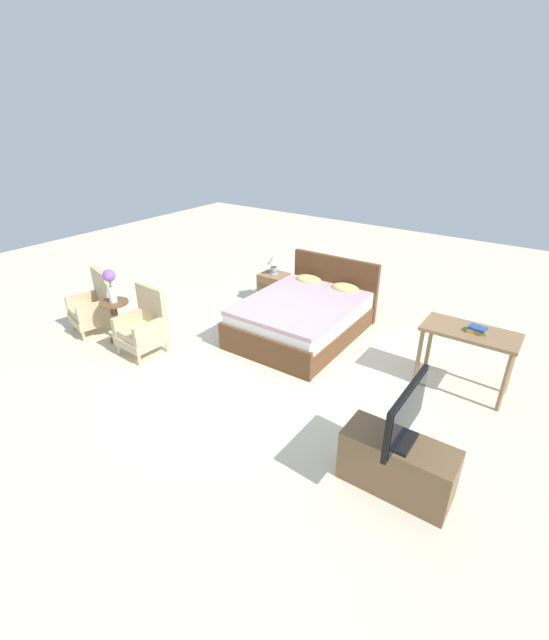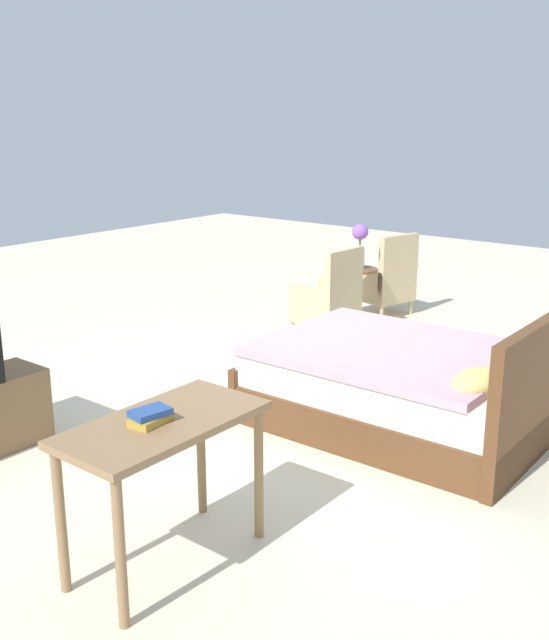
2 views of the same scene
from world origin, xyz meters
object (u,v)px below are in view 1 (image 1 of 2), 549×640
(tv_flatscreen, at_px, (406,414))
(vanity_desk, at_px, (469,340))
(tv_stand, at_px, (397,465))
(armchair_by_window_right, at_px, (144,327))
(book_stack, at_px, (477,330))
(armchair_by_window_left, at_px, (94,307))
(table_lamp, at_px, (274,262))
(flower_vase, at_px, (110,282))
(side_table, at_px, (116,317))
(bed, at_px, (304,316))
(nightstand, at_px, (274,288))

(tv_flatscreen, xyz_separation_m, vanity_desk, (0.07, 1.92, -0.15))
(tv_stand, height_order, tv_flatscreen, tv_flatscreen)
(armchair_by_window_right, xyz_separation_m, tv_flatscreen, (3.70, -0.31, 0.43))
(armchair_by_window_right, distance_m, book_stack, 4.18)
(armchair_by_window_left, distance_m, table_lamp, 2.91)
(armchair_by_window_left, relative_size, flower_vase, 1.93)
(armchair_by_window_right, bearing_deg, table_lamp, 79.08)
(side_table, bearing_deg, vanity_desk, 20.44)
(tv_flatscreen, bearing_deg, armchair_by_window_left, 176.30)
(bed, relative_size, flower_vase, 4.28)
(flower_vase, height_order, tv_flatscreen, flower_vase)
(side_table, distance_m, book_stack, 4.72)
(armchair_by_window_right, distance_m, table_lamp, 2.47)
(bed, height_order, flower_vase, flower_vase)
(armchair_by_window_left, relative_size, armchair_by_window_right, 1.00)
(armchair_by_window_right, height_order, tv_stand, armchair_by_window_right)
(bed, distance_m, armchair_by_window_left, 3.14)
(nightstand, bearing_deg, bed, -33.70)
(side_table, bearing_deg, armchair_by_window_right, 1.76)
(bed, bearing_deg, tv_stand, -42.60)
(bed, relative_size, armchair_by_window_right, 2.22)
(vanity_desk, bearing_deg, nightstand, 166.47)
(vanity_desk, bearing_deg, armchair_by_window_left, -161.89)
(tv_flatscreen, relative_size, book_stack, 3.87)
(tv_stand, height_order, book_stack, book_stack)
(bed, relative_size, tv_flatscreen, 2.48)
(bed, height_order, armchair_by_window_left, bed)
(armchair_by_window_left, bearing_deg, book_stack, 17.74)
(armchair_by_window_right, relative_size, vanity_desk, 0.88)
(flower_vase, relative_size, tv_flatscreen, 0.58)
(armchair_by_window_left, xyz_separation_m, vanity_desk, (4.91, 1.61, 0.28))
(bed, relative_size, vanity_desk, 1.96)
(armchair_by_window_left, height_order, nightstand, armchair_by_window_left)
(bed, distance_m, book_stack, 2.39)
(armchair_by_window_left, bearing_deg, side_table, -1.64)
(vanity_desk, distance_m, book_stack, 0.17)
(bed, relative_size, nightstand, 3.87)
(armchair_by_window_left, xyz_separation_m, nightstand, (1.60, 2.40, -0.11))
(nightstand, distance_m, vanity_desk, 3.43)
(bed, distance_m, tv_stand, 2.98)
(flower_vase, relative_size, nightstand, 0.90)
(flower_vase, bearing_deg, vanity_desk, 20.44)
(armchair_by_window_left, distance_m, side_table, 0.56)
(table_lamp, height_order, tv_stand, table_lamp)
(vanity_desk, bearing_deg, side_table, -159.56)
(armchair_by_window_right, bearing_deg, vanity_desk, 23.01)
(bed, bearing_deg, vanity_desk, -2.56)
(bed, relative_size, table_lamp, 6.19)
(vanity_desk, bearing_deg, table_lamp, 166.46)
(armchair_by_window_right, height_order, vanity_desk, armchair_by_window_right)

